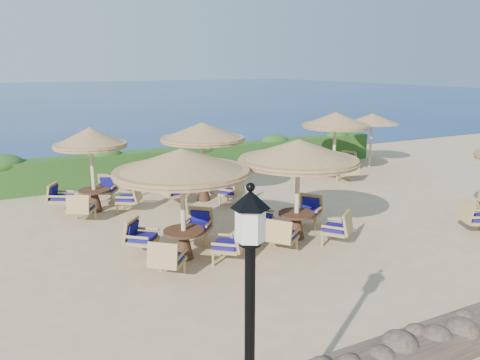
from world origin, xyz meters
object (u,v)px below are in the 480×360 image
cafe_set_5 (335,131)px  cafe_set_1 (298,168)px  cafe_set_3 (92,160)px  extra_parasol (372,119)px  cafe_set_0 (182,181)px  cafe_set_4 (203,145)px  lamp_post (250,353)px

cafe_set_5 → cafe_set_1: bearing=-135.5°
cafe_set_3 → extra_parasol: bearing=5.5°
extra_parasol → cafe_set_5: bearing=-163.2°
cafe_set_0 → cafe_set_3: (-1.19, 4.77, -0.27)m
cafe_set_0 → cafe_set_1: size_ratio=1.01×
cafe_set_4 → extra_parasol: bearing=10.3°
lamp_post → extra_parasol: lamp_post is taller
extra_parasol → cafe_set_5: 2.81m
cafe_set_3 → cafe_set_4: size_ratio=0.98×
cafe_set_1 → cafe_set_0: bearing=178.4°
extra_parasol → cafe_set_0: (-11.11, -5.95, -0.26)m
cafe_set_5 → cafe_set_0: bearing=-148.6°
extra_parasol → cafe_set_0: bearing=-151.8°
lamp_post → cafe_set_5: lamp_post is taller
cafe_set_0 → cafe_set_3: same height
lamp_post → cafe_set_3: 10.82m
extra_parasol → cafe_set_5: size_ratio=0.86×
extra_parasol → cafe_set_1: bearing=-142.9°
cafe_set_1 → cafe_set_5: size_ratio=1.12×
extra_parasol → cafe_set_4: (-8.78, -1.59, -0.26)m
extra_parasol → cafe_set_3: bearing=-174.5°
extra_parasol → cafe_set_3: size_ratio=0.87×
lamp_post → extra_parasol: (12.60, 12.00, 0.62)m
cafe_set_3 → cafe_set_0: bearing=-76.0°
cafe_set_0 → cafe_set_5: (8.43, 5.15, -0.02)m
extra_parasol → cafe_set_4: 8.93m
cafe_set_4 → cafe_set_5: (6.10, 0.79, -0.02)m
cafe_set_1 → cafe_set_4: (-0.79, 4.45, 0.01)m
cafe_set_3 → cafe_set_5: 9.63m
cafe_set_0 → cafe_set_5: 9.88m
cafe_set_0 → cafe_set_4: same height
cafe_set_0 → cafe_set_4: size_ratio=1.12×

